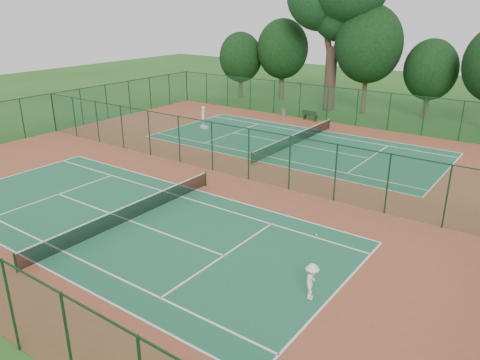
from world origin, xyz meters
name	(u,v)px	position (x,y,z in m)	size (l,w,h in m)	color
ground	(230,175)	(0.00, 0.00, 0.00)	(120.00, 120.00, 0.00)	#275B1C
red_pad	(230,175)	(0.00, 0.00, 0.01)	(40.00, 36.00, 0.01)	brown
court_near	(130,221)	(0.00, -9.00, 0.01)	(23.77, 10.97, 0.01)	#1E6041
court_far	(295,144)	(0.00, 9.00, 0.01)	(23.77, 10.97, 0.01)	#1E5F43
fence_north	(342,106)	(0.00, 18.00, 1.76)	(40.00, 0.09, 3.50)	#1B532D
fence_west	(54,112)	(-20.00, 0.00, 1.76)	(0.09, 36.00, 3.50)	#18492B
fence_divider	(230,150)	(0.00, 0.00, 1.76)	(40.00, 0.09, 3.50)	#1C552F
tennis_net_near	(129,212)	(0.00, -9.00, 0.54)	(0.10, 12.90, 0.97)	#13351D
tennis_net_far	(295,138)	(0.00, 9.00, 0.54)	(0.10, 12.90, 0.97)	#12321E
player_near	(312,281)	(11.23, -9.63, 0.78)	(0.99, 0.57, 1.53)	white
player_far	(203,115)	(-10.68, 9.89, 0.90)	(0.64, 0.42, 1.76)	white
trash_bin	(284,113)	(-6.03, 17.33, 0.43)	(0.46, 0.46, 0.83)	gray
bench	(310,115)	(-3.07, 17.38, 0.53)	(1.67, 0.64, 1.00)	black
kit_bag	(204,127)	(-9.54, 8.69, 0.16)	(0.80, 0.30, 0.30)	silver
stray_ball_a	(254,185)	(2.53, -0.77, 0.04)	(0.07, 0.07, 0.07)	#C1D832
stray_ball_b	(303,195)	(5.90, -0.46, 0.04)	(0.06, 0.06, 0.06)	#ACC62E
stray_ball_c	(243,181)	(1.50, -0.55, 0.04)	(0.07, 0.07, 0.07)	#B9D832
evergreen_row	(369,113)	(0.50, 24.25, 0.00)	(39.00, 5.00, 12.00)	black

